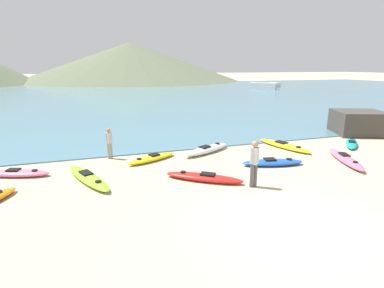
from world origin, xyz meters
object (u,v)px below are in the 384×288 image
kayak_on_sand_0 (17,173)px  person_near_foreground (254,161)px  kayak_on_sand_1 (284,145)px  person_near_waterline (109,141)px  kayak_on_sand_6 (273,162)px  moored_boat_0 (270,85)px  kayak_on_sand_7 (207,150)px  kayak_on_sand_3 (204,177)px  kayak_on_sand_4 (352,143)px  kayak_on_sand_8 (345,159)px  kayak_on_sand_9 (152,158)px  kayak_on_sand_2 (88,177)px  moored_boat_1 (263,86)px  shoreline_rock (358,123)px

kayak_on_sand_0 → person_near_foreground: bearing=-25.1°
kayak_on_sand_1 → person_near_waterline: (-9.23, 0.95, 0.74)m
kayak_on_sand_0 → kayak_on_sand_6: size_ratio=0.94×
kayak_on_sand_0 → moored_boat_0: (39.61, 43.51, 0.37)m
person_near_waterline → moored_boat_0: bearing=49.7°
kayak_on_sand_7 → kayak_on_sand_3: bearing=-112.7°
kayak_on_sand_4 → moored_boat_0: size_ratio=0.39×
kayak_on_sand_8 → kayak_on_sand_9: (-8.57, 3.06, -0.03)m
kayak_on_sand_4 → person_near_waterline: person_near_waterline is taller
kayak_on_sand_4 → kayak_on_sand_3: bearing=-166.1°
kayak_on_sand_2 → kayak_on_sand_3: kayak_on_sand_3 is taller
kayak_on_sand_7 → moored_boat_0: moored_boat_0 is taller
kayak_on_sand_6 → person_near_waterline: bearing=153.9°
kayak_on_sand_9 → moored_boat_1: bearing=52.6°
kayak_on_sand_2 → kayak_on_sand_6: size_ratio=1.23×
kayak_on_sand_0 → moored_boat_0: size_ratio=0.45×
kayak_on_sand_1 → kayak_on_sand_9: bearing=-179.7°
kayak_on_sand_4 → shoreline_rock: bearing=39.2°
kayak_on_sand_3 → moored_boat_1: (27.98, 41.68, 0.53)m
kayak_on_sand_0 → kayak_on_sand_2: size_ratio=0.77×
kayak_on_sand_3 → shoreline_rock: (12.64, 4.69, 0.62)m
kayak_on_sand_0 → kayak_on_sand_3: kayak_on_sand_3 is taller
kayak_on_sand_2 → kayak_on_sand_7: size_ratio=1.14×
moored_boat_1 → kayak_on_sand_1: bearing=-119.8°
kayak_on_sand_8 → person_near_foreground: 5.81m
kayak_on_sand_3 → moored_boat_0: (32.55, 46.38, 0.36)m
person_near_waterline → moored_boat_0: person_near_waterline is taller
kayak_on_sand_1 → moored_boat_0: (26.62, 43.15, 0.37)m
kayak_on_sand_8 → person_near_foreground: (-5.61, -1.28, 0.85)m
kayak_on_sand_6 → moored_boat_0: size_ratio=0.48×
kayak_on_sand_0 → kayak_on_sand_7: (8.59, 0.77, 0.04)m
person_near_foreground → person_near_waterline: size_ratio=1.17×
kayak_on_sand_8 → shoreline_rock: shoreline_rock is taller
moored_boat_0 → kayak_on_sand_9: bearing=-128.2°
kayak_on_sand_9 → person_near_waterline: person_near_waterline is taller
kayak_on_sand_3 → shoreline_rock: 13.50m
kayak_on_sand_2 → kayak_on_sand_8: bearing=-6.5°
person_near_foreground → kayak_on_sand_6: bearing=42.7°
moored_boat_1 → kayak_on_sand_2: bearing=-128.8°
kayak_on_sand_7 → moored_boat_0: size_ratio=0.52×
kayak_on_sand_4 → moored_boat_0: moored_boat_0 is taller
kayak_on_sand_2 → kayak_on_sand_8: 11.52m
kayak_on_sand_7 → moored_boat_0: bearing=54.0°
person_near_waterline → moored_boat_1: 48.83m
kayak_on_sand_4 → shoreline_rock: shoreline_rock is taller
person_near_foreground → person_near_waterline: (-4.83, 5.33, -0.14)m
kayak_on_sand_2 → moored_boat_0: 58.13m
kayak_on_sand_3 → person_near_waterline: (-3.30, 4.18, 0.73)m
kayak_on_sand_0 → kayak_on_sand_7: 8.63m
kayak_on_sand_3 → kayak_on_sand_8: kayak_on_sand_8 is taller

